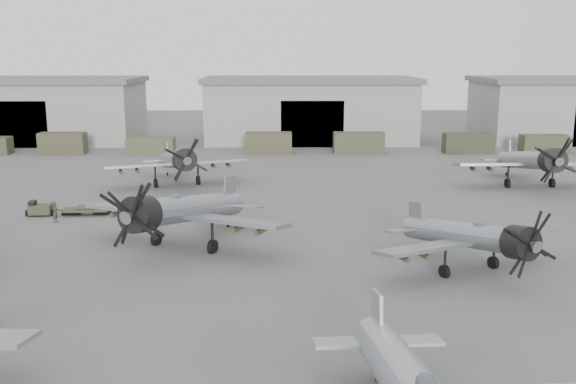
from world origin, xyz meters
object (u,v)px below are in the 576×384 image
(tug_trailer, at_px, (58,210))
(aircraft_mid_2, at_px, (473,237))
(aircraft_far_0, at_px, (177,161))
(aircraft_mid_1, at_px, (181,211))
(aircraft_far_1, at_px, (532,161))
(ground_crew, at_px, (55,212))

(tug_trailer, bearing_deg, aircraft_mid_2, -29.63)
(aircraft_mid_2, xyz_separation_m, aircraft_far_0, (-19.98, 24.13, 0.27))
(aircraft_mid_1, height_order, tug_trailer, aircraft_mid_1)
(aircraft_far_1, distance_m, ground_crew, 40.74)
(aircraft_mid_2, height_order, aircraft_far_1, aircraft_far_1)
(aircraft_mid_1, relative_size, aircraft_mid_2, 1.19)
(aircraft_far_0, bearing_deg, ground_crew, -137.22)
(aircraft_mid_1, xyz_separation_m, tug_trailer, (-10.65, 8.75, -2.06))
(ground_crew, bearing_deg, tug_trailer, 14.53)
(aircraft_mid_1, xyz_separation_m, aircraft_mid_2, (16.69, -4.67, -0.40))
(aircraft_far_0, xyz_separation_m, ground_crew, (-6.83, -12.77, -1.59))
(aircraft_mid_2, xyz_separation_m, ground_crew, (-26.81, 11.36, -1.32))
(aircraft_mid_2, bearing_deg, aircraft_mid_1, 139.68)
(tug_trailer, bearing_deg, aircraft_far_1, 10.02)
(aircraft_mid_1, height_order, ground_crew, aircraft_mid_1)
(aircraft_mid_2, xyz_separation_m, tug_trailer, (-27.34, 13.41, -1.65))
(aircraft_far_0, height_order, ground_crew, aircraft_far_0)
(aircraft_mid_1, relative_size, tug_trailer, 2.26)
(tug_trailer, relative_size, ground_crew, 3.82)
(aircraft_mid_1, relative_size, ground_crew, 8.62)
(aircraft_mid_2, bearing_deg, aircraft_far_1, 37.26)
(ground_crew, bearing_deg, aircraft_mid_1, -123.49)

